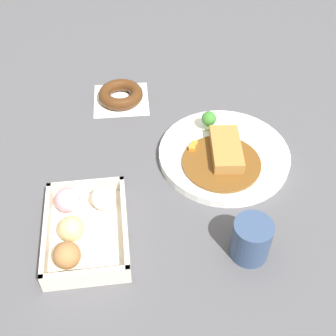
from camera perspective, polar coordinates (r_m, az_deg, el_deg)
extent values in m
plane|color=#4C4C51|center=(0.91, 1.61, 0.84)|extent=(1.60, 1.60, 0.00)
cylinder|color=white|center=(0.92, 7.29, 1.72)|extent=(0.27, 0.27, 0.02)
cylinder|color=brown|center=(0.89, 6.97, 0.67)|extent=(0.16, 0.16, 0.01)
cube|color=#A87538|center=(0.90, 7.59, 2.49)|extent=(0.13, 0.07, 0.02)
cylinder|color=white|center=(0.95, 8.29, 4.05)|extent=(0.05, 0.05, 0.00)
ellipsoid|color=yellow|center=(0.94, 8.34, 4.46)|extent=(0.02, 0.02, 0.01)
cylinder|color=#8CB766|center=(0.96, 5.26, 5.49)|extent=(0.01, 0.01, 0.02)
sphere|color=#387A2D|center=(0.95, 5.35, 6.42)|extent=(0.03, 0.03, 0.03)
cube|color=orange|center=(0.91, 3.13, 2.52)|extent=(0.02, 0.02, 0.01)
cube|color=orange|center=(0.92, 3.46, 3.06)|extent=(0.02, 0.02, 0.01)
cube|color=beige|center=(0.80, -10.42, -8.54)|extent=(0.20, 0.14, 0.01)
cube|color=beige|center=(0.84, -10.58, -2.39)|extent=(0.01, 0.14, 0.03)
cube|color=beige|center=(0.73, -10.67, -13.72)|extent=(0.01, 0.14, 0.03)
cube|color=beige|center=(0.79, -15.53, -7.98)|extent=(0.20, 0.01, 0.03)
cube|color=beige|center=(0.78, -5.63, -7.25)|extent=(0.20, 0.01, 0.03)
sphere|color=pink|center=(0.82, -12.93, -4.08)|extent=(0.05, 0.05, 0.05)
sphere|color=#DBB77A|center=(0.78, -12.46, -7.72)|extent=(0.05, 0.05, 0.05)
sphere|color=#9E6B3D|center=(0.75, -13.03, -11.01)|extent=(0.05, 0.05, 0.05)
sphere|color=silver|center=(0.81, -8.40, -3.83)|extent=(0.05, 0.05, 0.05)
cube|color=white|center=(1.08, -6.11, 8.84)|extent=(0.13, 0.13, 0.00)
torus|color=#4C2B14|center=(1.07, -6.18, 9.50)|extent=(0.11, 0.11, 0.03)
cylinder|color=#33476B|center=(0.75, 10.77, -9.13)|extent=(0.07, 0.07, 0.08)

